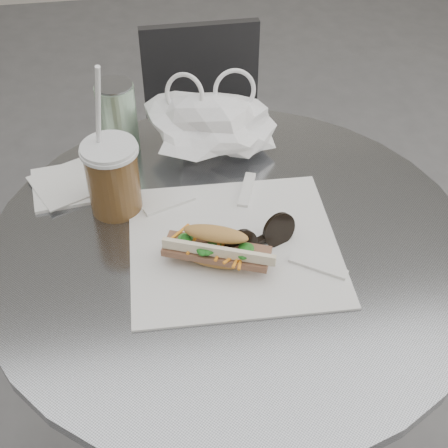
{
  "coord_description": "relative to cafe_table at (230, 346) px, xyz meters",
  "views": [
    {
      "loc": [
        -0.12,
        -0.49,
        1.41
      ],
      "look_at": [
        -0.01,
        0.18,
        0.79
      ],
      "focal_mm": 50.0,
      "sensor_mm": 36.0,
      "label": 1
    }
  ],
  "objects": [
    {
      "name": "cafe_table",
      "position": [
        0.0,
        0.0,
        0.0
      ],
      "size": [
        0.76,
        0.76,
        0.74
      ],
      "color": "slate",
      "rests_on": "ground"
    },
    {
      "name": "chair_far",
      "position": [
        0.05,
        0.64,
        -0.14
      ],
      "size": [
        0.39,
        0.39,
        0.73
      ],
      "rotation": [
        0.0,
        0.0,
        3.15
      ],
      "color": "#313134",
      "rests_on": "ground"
    },
    {
      "name": "sandwich_paper",
      "position": [
        0.0,
        -0.01,
        0.28
      ],
      "size": [
        0.33,
        0.31,
        0.0
      ],
      "primitive_type": "cube",
      "rotation": [
        0.0,
        0.0,
        -0.04
      ],
      "color": "white",
      "rests_on": "cafe_table"
    },
    {
      "name": "banh_mi",
      "position": [
        -0.03,
        -0.05,
        0.31
      ],
      "size": [
        0.2,
        0.14,
        0.07
      ],
      "rotation": [
        0.0,
        0.0,
        -0.39
      ],
      "color": "tan",
      "rests_on": "sandwich_paper"
    },
    {
      "name": "iced_coffee",
      "position": [
        -0.17,
        0.1,
        0.34
      ],
      "size": [
        0.09,
        0.09,
        0.26
      ],
      "color": "brown",
      "rests_on": "cafe_table"
    },
    {
      "name": "sunglasses",
      "position": [
        0.04,
        -0.03,
        0.3
      ],
      "size": [
        0.12,
        0.07,
        0.06
      ],
      "rotation": [
        0.0,
        0.0,
        0.41
      ],
      "color": "black",
      "rests_on": "cafe_table"
    },
    {
      "name": "plastic_bag",
      "position": [
        0.0,
        0.23,
        0.33
      ],
      "size": [
        0.25,
        0.22,
        0.11
      ],
      "primitive_type": null,
      "rotation": [
        0.0,
        0.0,
        -0.29
      ],
      "color": "white",
      "rests_on": "cafe_table"
    },
    {
      "name": "napkin_stack",
      "position": [
        -0.25,
        0.17,
        0.28
      ],
      "size": [
        0.14,
        0.14,
        0.01
      ],
      "color": "white",
      "rests_on": "cafe_table"
    },
    {
      "name": "drink_can",
      "position": [
        -0.16,
        0.27,
        0.34
      ],
      "size": [
        0.07,
        0.07,
        0.13
      ],
      "color": "#5A9B63",
      "rests_on": "cafe_table"
    }
  ]
}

